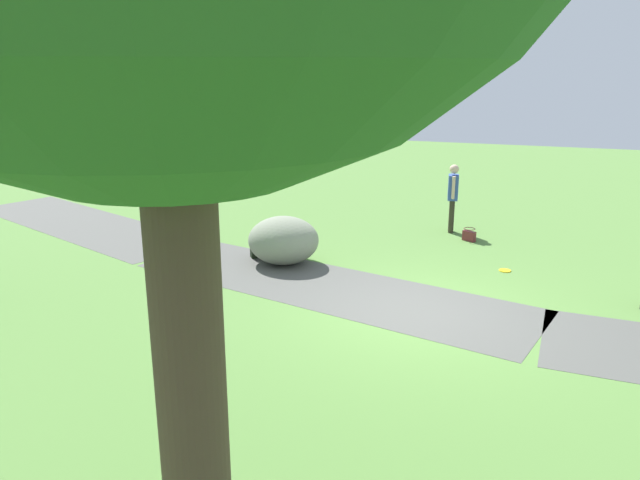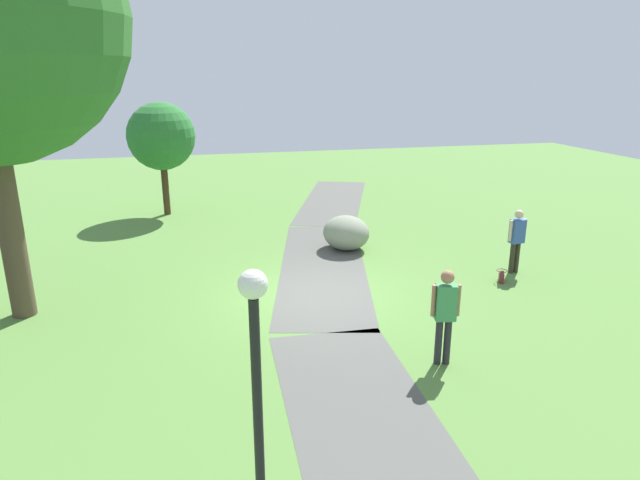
# 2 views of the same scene
# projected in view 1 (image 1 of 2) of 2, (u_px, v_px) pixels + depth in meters

# --- Properties ---
(ground_plane) EXTENTS (48.00, 48.00, 0.00)m
(ground_plane) POSITION_uv_depth(u_px,v_px,m) (417.00, 313.00, 10.49)
(ground_plane) COLOR #557F3A
(footpath_segment_mid) EXTENTS (8.31, 4.10, 0.01)m
(footpath_segment_mid) POSITION_uv_depth(u_px,v_px,m) (327.00, 286.00, 11.74)
(footpath_segment_mid) COLOR #51514C
(footpath_segment_mid) RESTS_ON ground
(footpath_segment_far) EXTENTS (8.29, 4.97, 0.01)m
(footpath_segment_far) POSITION_uv_depth(u_px,v_px,m) (84.00, 224.00, 16.33)
(footpath_segment_far) COLOR #51514C
(footpath_segment_far) RESTS_ON ground
(lawn_boulder) EXTENTS (1.78, 1.67, 1.01)m
(lawn_boulder) POSITION_uv_depth(u_px,v_px,m) (283.00, 240.00, 12.97)
(lawn_boulder) COLOR gray
(lawn_boulder) RESTS_ON ground
(woman_with_handbag) EXTENTS (0.29, 0.51, 1.71)m
(woman_with_handbag) POSITION_uv_depth(u_px,v_px,m) (453.00, 193.00, 15.27)
(woman_with_handbag) COLOR #302C1F
(woman_with_handbag) RESTS_ON ground
(handbag_on_grass) EXTENTS (0.37, 0.37, 0.31)m
(handbag_on_grass) POSITION_uv_depth(u_px,v_px,m) (469.00, 235.00, 14.72)
(handbag_on_grass) COLOR maroon
(handbag_on_grass) RESTS_ON ground
(backpack_by_boulder) EXTENTS (0.35, 0.35, 0.40)m
(backpack_by_boulder) POSITION_uv_depth(u_px,v_px,m) (257.00, 249.00, 13.47)
(backpack_by_boulder) COLOR black
(backpack_by_boulder) RESTS_ON ground
(frisbee_on_grass) EXTENTS (0.24, 0.24, 0.02)m
(frisbee_on_grass) POSITION_uv_depth(u_px,v_px,m) (505.00, 270.00, 12.62)
(frisbee_on_grass) COLOR yellow
(frisbee_on_grass) RESTS_ON ground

